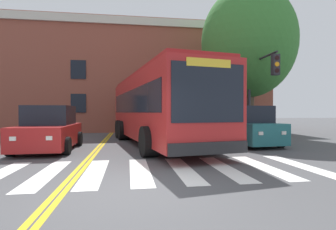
{
  "coord_description": "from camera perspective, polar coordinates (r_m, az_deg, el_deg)",
  "views": [
    {
      "loc": [
        0.04,
        -5.18,
        1.57
      ],
      "look_at": [
        1.76,
        6.56,
        1.44
      ],
      "focal_mm": 28.0,
      "sensor_mm": 36.0,
      "label": 1
    }
  ],
  "objects": [
    {
      "name": "ground_plane",
      "position": [
        5.41,
        -8.76,
        -16.21
      ],
      "size": [
        120.0,
        120.0,
        0.0
      ],
      "primitive_type": "plane",
      "color": "#4C4C4F"
    },
    {
      "name": "car_teal_far_lane",
      "position": [
        13.07,
        16.97,
        -2.54
      ],
      "size": [
        2.28,
        3.93,
        1.86
      ],
      "color": "#236B70",
      "rests_on": "ground"
    },
    {
      "name": "street_tree_curbside_large",
      "position": [
        18.07,
        17.06,
        14.83
      ],
      "size": [
        8.26,
        8.23,
        9.57
      ],
      "color": "#4C3D2D",
      "rests_on": "ground"
    },
    {
      "name": "lane_line_yellow_inner",
      "position": [
        21.12,
        -12.22,
        -3.64
      ],
      "size": [
        0.12,
        36.0,
        0.01
      ],
      "primitive_type": "cube",
      "color": "gold",
      "rests_on": "ground"
    },
    {
      "name": "car_red_near_lane",
      "position": [
        11.82,
        -24.37,
        -3.03
      ],
      "size": [
        2.2,
        4.29,
        1.83
      ],
      "color": "#AD1E1E",
      "rests_on": "ground"
    },
    {
      "name": "lane_line_yellow_outer",
      "position": [
        21.11,
        -11.79,
        -3.65
      ],
      "size": [
        0.12,
        36.0,
        0.01
      ],
      "primitive_type": "cube",
      "color": "gold",
      "rests_on": "ground"
    },
    {
      "name": "traffic_light_near_corner",
      "position": [
        15.11,
        19.32,
        7.12
      ],
      "size": [
        0.35,
        3.22,
        5.04
      ],
      "color": "#28282D",
      "rests_on": "ground"
    },
    {
      "name": "city_bus",
      "position": [
        12.84,
        -2.61,
        1.65
      ],
      "size": [
        4.44,
        11.46,
        3.37
      ],
      "color": "#B22323",
      "rests_on": "ground"
    },
    {
      "name": "building_facade",
      "position": [
        25.02,
        -17.11,
        7.27
      ],
      "size": [
        31.21,
        8.72,
        8.95
      ],
      "color": "brown",
      "rests_on": "ground"
    },
    {
      "name": "crosswalk",
      "position": [
        7.23,
        -1.4,
        -11.86
      ],
      "size": [
        8.77,
        3.4,
        0.01
      ],
      "color": "white",
      "rests_on": "ground"
    }
  ]
}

